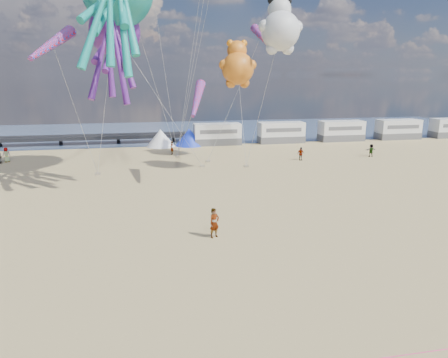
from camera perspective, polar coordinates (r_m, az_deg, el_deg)
ground at (r=18.80m, az=1.77°, el=-16.31°), size 120.00×120.00×0.00m
water at (r=71.48m, az=-7.80°, el=6.75°), size 120.00×120.00×0.00m
motorhome_0 at (r=57.13m, az=-0.97°, el=6.42°), size 6.60×2.50×3.00m
motorhome_1 at (r=59.46m, az=8.15°, el=6.60°), size 6.60×2.50×3.00m
motorhome_2 at (r=63.15m, az=16.40°, el=6.62°), size 6.60×2.50×3.00m
motorhome_3 at (r=67.97m, az=23.61°, el=6.53°), size 6.60×2.50×3.00m
tent_white at (r=56.39m, az=-9.05°, el=5.83°), size 4.00×4.00×2.40m
tent_blue at (r=56.65m, az=-4.98°, el=5.99°), size 4.00×4.00×2.40m
standing_person at (r=24.45m, az=-1.39°, el=-6.29°), size 0.81×0.72×1.86m
beachgoer_0 at (r=51.89m, az=-28.65°, el=3.05°), size 0.74×0.67×1.69m
beachgoer_3 at (r=47.39m, az=10.89°, el=3.56°), size 1.06×0.69×1.54m
beachgoer_4 at (r=51.85m, az=20.26°, el=3.85°), size 0.94×0.47×1.54m
beachgoer_5 at (r=50.42m, az=-7.48°, el=4.44°), size 0.91×1.63×1.68m
sandbag_a at (r=41.65m, az=-17.58°, el=0.68°), size 0.50×0.35×0.22m
sandbag_b at (r=43.22m, az=-3.11°, el=1.84°), size 0.50×0.35×0.22m
sandbag_c at (r=43.28m, az=3.19°, el=1.86°), size 0.50×0.35×0.22m
sandbag_d at (r=45.76m, az=-2.32°, el=2.57°), size 0.50×0.35×0.22m
sandbag_e at (r=48.63m, az=-6.68°, el=3.21°), size 0.50×0.35×0.22m
kite_octopus_purple at (r=41.66m, az=-15.32°, el=19.64°), size 5.34×10.28×11.26m
kite_panda at (r=38.91m, az=8.07°, el=20.21°), size 5.25×5.08×6.02m
kite_teddy_orange at (r=46.76m, az=1.97°, el=15.50°), size 4.74×4.50×6.27m
windsock_left at (r=36.55m, az=-23.34°, el=17.31°), size 3.00×7.48×7.45m
windsock_mid at (r=47.42m, az=5.32°, el=19.65°), size 1.33×5.18×5.13m
windsock_right at (r=35.74m, az=-3.86°, el=11.34°), size 2.31×5.41×5.37m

